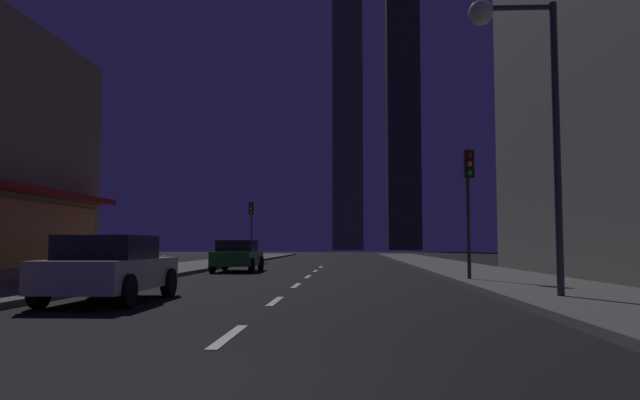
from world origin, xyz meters
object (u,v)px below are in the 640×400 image
at_px(traffic_light_far_left, 251,218).
at_px(traffic_light_near_right, 469,185).
at_px(car_parked_far, 238,256).
at_px(car_parked_near, 110,268).
at_px(street_lamp_right, 517,73).
at_px(fire_hydrant_far_left, 163,264).

bearing_deg(traffic_light_far_left, traffic_light_near_right, -65.43).
distance_m(car_parked_far, traffic_light_far_left, 15.89).
distance_m(car_parked_near, street_lamp_right, 9.97).
bearing_deg(fire_hydrant_far_left, street_lamp_right, -44.19).
bearing_deg(street_lamp_right, car_parked_near, -177.71).
distance_m(traffic_light_near_right, street_lamp_right, 6.73).
bearing_deg(traffic_light_near_right, car_parked_near, -143.14).
height_order(car_parked_near, fire_hydrant_far_left, car_parked_near).
bearing_deg(street_lamp_right, car_parked_far, 121.00).
bearing_deg(car_parked_far, traffic_light_far_left, 96.95).
height_order(traffic_light_far_left, street_lamp_right, street_lamp_right).
distance_m(fire_hydrant_far_left, traffic_light_far_left, 19.75).
distance_m(car_parked_near, traffic_light_near_right, 11.64).
xyz_separation_m(traffic_light_far_left, street_lamp_right, (10.88, -30.52, 1.87)).
xyz_separation_m(fire_hydrant_far_left, street_lamp_right, (11.28, -10.97, 4.61)).
bearing_deg(fire_hydrant_far_left, car_parked_near, -78.52).
height_order(car_parked_far, fire_hydrant_far_left, car_parked_far).
relative_size(car_parked_far, traffic_light_far_left, 1.01).
bearing_deg(street_lamp_right, fire_hydrant_far_left, 135.81).
distance_m(traffic_light_near_right, traffic_light_far_left, 26.45).
distance_m(fire_hydrant_far_left, street_lamp_right, 16.39).
height_order(car_parked_near, street_lamp_right, street_lamp_right).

